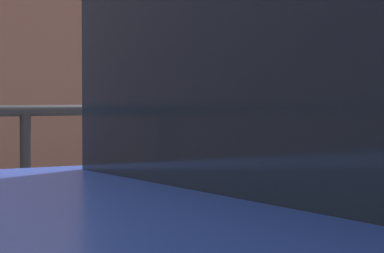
# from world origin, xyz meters

# --- Properties ---
(parking_meter) EXTENTS (0.17, 0.18, 1.45)m
(parking_meter) POSITION_xyz_m (-0.11, 0.39, 1.19)
(parking_meter) COLOR slate
(parking_meter) RESTS_ON sidewalk_curb
(pedestrian_at_meter) EXTENTS (0.60, 0.67, 1.65)m
(pedestrian_at_meter) POSITION_xyz_m (0.56, 0.59, 1.07)
(pedestrian_at_meter) COLOR slate
(pedestrian_at_meter) RESTS_ON sidewalk_curb
(background_railing) EXTENTS (24.06, 0.06, 1.11)m
(background_railing) POSITION_xyz_m (0.00, 2.09, 0.93)
(background_railing) COLOR black
(background_railing) RESTS_ON sidewalk_curb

